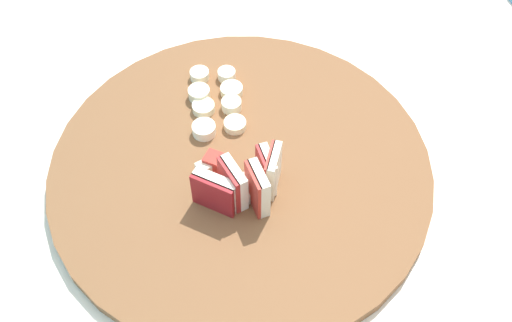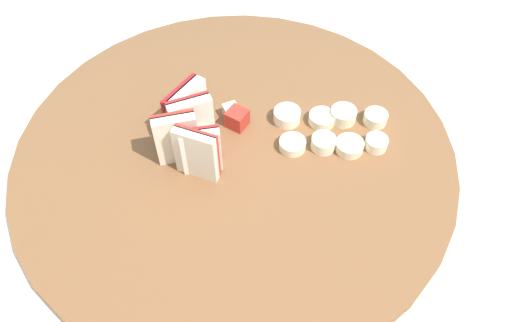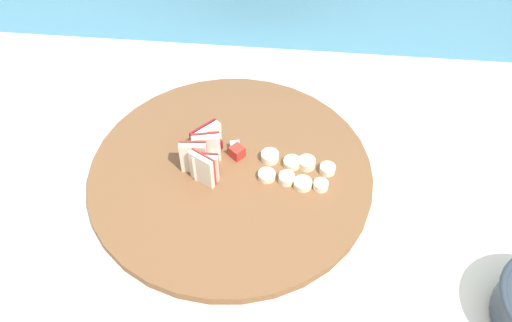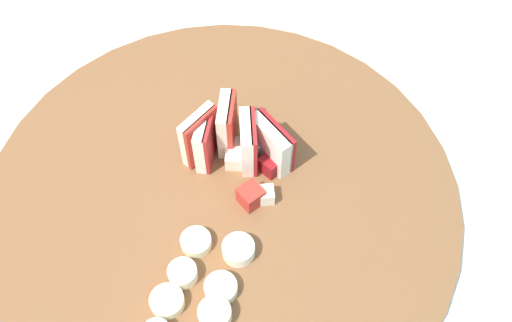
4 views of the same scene
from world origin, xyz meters
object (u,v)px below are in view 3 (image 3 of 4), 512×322
object	(u,v)px
apple_wedge_fan	(203,154)
apple_dice_pile	(219,152)
banana_slice_rows	(295,170)
cutting_board	(231,173)

from	to	relation	value
apple_wedge_fan	apple_dice_pile	size ratio (longest dim) A/B	1.31
apple_dice_pile	banana_slice_rows	size ratio (longest dim) A/B	0.68
cutting_board	banana_slice_rows	bearing A→B (deg)	2.04
apple_wedge_fan	banana_slice_rows	distance (m)	0.15
apple_wedge_fan	banana_slice_rows	bearing A→B (deg)	-0.83
apple_wedge_fan	apple_dice_pile	xyz separation A→B (m)	(0.02, 0.02, -0.02)
apple_dice_pile	banana_slice_rows	world-z (taller)	apple_dice_pile
cutting_board	apple_wedge_fan	xyz separation A→B (m)	(-0.04, 0.01, 0.03)
apple_dice_pile	apple_wedge_fan	bearing A→B (deg)	-134.92
cutting_board	banana_slice_rows	size ratio (longest dim) A/B	3.74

